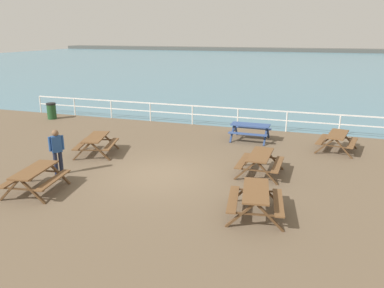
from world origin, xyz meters
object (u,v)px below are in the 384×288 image
object	(u,v)px
picnic_table_near_left	(250,128)
picnic_table_mid_centre	(96,141)
picnic_table_far_left	(337,138)
picnic_table_near_right	(256,196)
picnic_table_seaward	(35,175)
visitor	(57,149)
litter_bin	(52,111)
picnic_table_far_right	(260,159)

from	to	relation	value
picnic_table_near_left	picnic_table_mid_centre	world-z (taller)	same
picnic_table_far_left	picnic_table_near_right	bearing A→B (deg)	171.86
picnic_table_mid_centre	picnic_table_seaward	distance (m)	4.03
picnic_table_far_left	visitor	xyz separation A→B (m)	(-9.61, -6.13, 0.36)
picnic_table_near_right	picnic_table_seaward	distance (m)	6.96
picnic_table_near_right	visitor	size ratio (longest dim) A/B	1.20
litter_bin	picnic_table_near_right	bearing A→B (deg)	-32.34
picnic_table_seaward	picnic_table_mid_centre	bearing A→B (deg)	-4.66
picnic_table_near_left	picnic_table_far_right	distance (m)	4.53
picnic_table_mid_centre	picnic_table_far_left	distance (m)	10.26
picnic_table_near_left	picnic_table_near_right	distance (m)	7.77
picnic_table_near_right	picnic_table_far_right	size ratio (longest dim) A/B	1.09
picnic_table_near_left	picnic_table_far_right	xyz separation A→B (m)	(1.12, -4.39, 0.00)
picnic_table_seaward	picnic_table_far_left	bearing A→B (deg)	-59.14
picnic_table_far_left	litter_bin	world-z (taller)	litter_bin
picnic_table_near_left	litter_bin	bearing A→B (deg)	176.98
picnic_table_near_left	picnic_table_far_left	world-z (taller)	same
litter_bin	picnic_table_seaward	bearing A→B (deg)	-54.44
picnic_table_far_left	picnic_table_far_right	distance (m)	4.72
picnic_table_mid_centre	picnic_table_far_left	bearing A→B (deg)	-85.21
litter_bin	picnic_table_mid_centre	bearing A→B (deg)	-39.22
picnic_table_near_right	litter_bin	bearing A→B (deg)	49.29
picnic_table_near_left	visitor	bearing A→B (deg)	-129.68
picnic_table_seaward	visitor	distance (m)	1.62
picnic_table_far_left	picnic_table_seaward	bearing A→B (deg)	139.85
picnic_table_near_left	litter_bin	distance (m)	12.00
picnic_table_far_left	litter_bin	xyz separation A→B (m)	(-15.81, 1.41, -0.10)
picnic_table_far_left	picnic_table_seaward	distance (m)	12.07
picnic_table_near_left	picnic_table_near_right	bearing A→B (deg)	-77.84
picnic_table_near_left	visitor	distance (m)	8.82
picnic_table_near_right	picnic_table_seaward	size ratio (longest dim) A/B	1.00
picnic_table_far_right	visitor	bearing A→B (deg)	109.48
picnic_table_far_left	visitor	world-z (taller)	visitor
picnic_table_near_left	litter_bin	xyz separation A→B (m)	(-11.96, 0.88, -0.10)
picnic_table_near_right	picnic_table_mid_centre	size ratio (longest dim) A/B	0.93
picnic_table_mid_centre	picnic_table_near_right	bearing A→B (deg)	-131.54
picnic_table_mid_centre	visitor	bearing A→B (deg)	163.29
picnic_table_near_left	picnic_table_seaward	size ratio (longest dim) A/B	0.91
picnic_table_seaward	visitor	xyz separation A→B (m)	(-0.31, 1.55, 0.36)
visitor	picnic_table_far_right	bearing A→B (deg)	58.92
picnic_table_seaward	litter_bin	world-z (taller)	litter_bin
picnic_table_near_right	picnic_table_far_left	distance (m)	7.48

